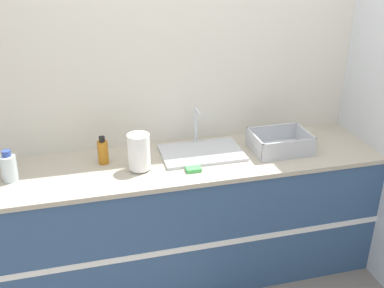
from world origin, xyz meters
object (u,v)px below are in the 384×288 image
object	(u,v)px
bottle_amber	(103,152)
bottle_clear	(9,167)
paper_towel_roll	(139,152)
dish_rack	(280,144)
sink	(201,151)

from	to	relation	value
bottle_amber	bottle_clear	world-z (taller)	bottle_clear
paper_towel_roll	dish_rack	bearing A→B (deg)	2.55
dish_rack	bottle_amber	distance (m)	1.15
dish_rack	bottle_clear	world-z (taller)	bottle_clear
dish_rack	bottle_clear	distance (m)	1.69
sink	bottle_amber	distance (m)	0.63
paper_towel_roll	sink	bearing A→B (deg)	15.87
paper_towel_roll	bottle_amber	size ratio (longest dim) A/B	1.29
dish_rack	bottle_amber	world-z (taller)	bottle_amber
sink	bottle_amber	world-z (taller)	sink
paper_towel_roll	bottle_amber	world-z (taller)	paper_towel_roll
bottle_amber	bottle_clear	size ratio (longest dim) A/B	0.95
sink	paper_towel_roll	bearing A→B (deg)	-164.13
paper_towel_roll	bottle_clear	size ratio (longest dim) A/B	1.22
dish_rack	bottle_amber	bearing A→B (deg)	174.97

